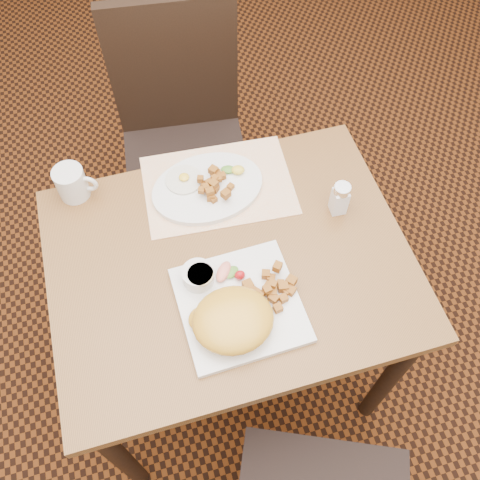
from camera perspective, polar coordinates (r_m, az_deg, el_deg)
name	(u,v)px	position (r m, az deg, el deg)	size (l,w,h in m)	color
ground	(233,360)	(2.02, -0.73, -12.67)	(8.00, 8.00, 0.00)	black
table	(231,280)	(1.43, -1.01, -4.30)	(0.90, 0.70, 0.75)	brown
chair_far	(182,131)	(1.89, -6.16, 11.44)	(0.47, 0.47, 0.97)	black
placemat	(218,185)	(1.47, -2.34, 5.87)	(0.40, 0.28, 0.00)	white
plate_square	(240,305)	(1.27, -0.03, -6.93)	(0.28, 0.28, 0.02)	silver
plate_oval	(208,188)	(1.45, -3.47, 5.57)	(0.30, 0.23, 0.02)	silver
hollandaise_mound	(232,320)	(1.21, -0.84, -8.55)	(0.19, 0.17, 0.07)	gold
ramekin	(198,276)	(1.28, -4.49, -3.80)	(0.08, 0.08, 0.04)	silver
garnish_sq	(229,273)	(1.29, -1.18, -3.49)	(0.08, 0.07, 0.03)	#387223
fried_egg	(184,179)	(1.46, -6.01, 6.45)	(0.10, 0.10, 0.02)	white
garnish_ov	(234,170)	(1.46, -0.64, 7.50)	(0.07, 0.05, 0.02)	#387223
salt_shaker	(340,198)	(1.40, 10.60, 4.40)	(0.04, 0.04, 0.10)	white
coffee_mug	(72,183)	(1.48, -17.46, 5.82)	(0.11, 0.08, 0.09)	silver
home_fries_sq	(270,288)	(1.27, 3.26, -5.18)	(0.13, 0.12, 0.04)	#A6611A
home_fries_ov	(214,184)	(1.43, -2.84, 5.97)	(0.10, 0.12, 0.04)	#A6611A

